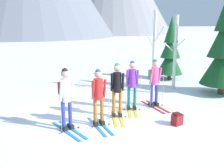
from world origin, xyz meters
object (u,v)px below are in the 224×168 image
skier_in_black (117,87)px  skier_in_pink (154,80)px  skier_in_red (98,94)px  pine_tree_near (171,51)px  skier_in_white (66,95)px  birch_tree_tall (175,52)px  birch_tree_slender (154,52)px  skier_in_purple (132,83)px  backpack_on_snow_front (177,119)px

skier_in_black → skier_in_pink: size_ratio=1.02×
skier_in_red → pine_tree_near: pine_tree_near is taller
skier_in_white → birch_tree_tall: birch_tree_tall is taller
birch_tree_slender → pine_tree_near: bearing=42.4°
skier_in_red → birch_tree_tall: 5.63m
skier_in_purple → birch_tree_slender: bearing=42.6°
skier_in_white → birch_tree_tall: 6.46m
backpack_on_snow_front → skier_in_black: bearing=137.4°
skier_in_purple → birch_tree_slender: birch_tree_slender is taller
birch_tree_tall → skier_in_white: bearing=-153.5°
skier_in_black → skier_in_white: bearing=-166.1°
skier_in_purple → skier_in_pink: (0.95, 0.07, 0.02)m
skier_in_red → skier_in_white: bearing=178.9°
skier_in_black → skier_in_purple: size_ratio=1.02×
birch_tree_tall → backpack_on_snow_front: bearing=-123.4°
skier_in_purple → birch_tree_tall: bearing=31.9°
skier_in_pink → skier_in_purple: bearing=-176.0°
skier_in_white → skier_in_purple: 2.71m
skier_in_pink → birch_tree_slender: bearing=60.4°
pine_tree_near → skier_in_red: bearing=-140.6°
skier_in_white → skier_in_purple: (2.56, 0.89, -0.06)m
skier_in_purple → birch_tree_slender: size_ratio=0.50×
skier_in_purple → backpack_on_snow_front: bearing=-68.8°
birch_tree_tall → pine_tree_near: bearing=61.1°
pine_tree_near → backpack_on_snow_front: 6.83m
skier_in_pink → backpack_on_snow_front: 2.06m
backpack_on_snow_front → skier_in_purple: bearing=111.2°
skier_in_purple → backpack_on_snow_front: size_ratio=4.77×
skier_in_white → skier_in_purple: skier_in_white is taller
skier_in_red → pine_tree_near: bearing=39.4°
skier_in_red → backpack_on_snow_front: skier_in_red is taller
skier_in_white → skier_in_red: (0.98, -0.02, -0.06)m
skier_in_purple → skier_in_white: bearing=-160.9°
skier_in_black → birch_tree_tall: (3.96, 2.43, 0.70)m
birch_tree_tall → skier_in_purple: bearing=-148.1°
skier_in_pink → birch_tree_slender: birch_tree_slender is taller
skier_in_white → backpack_on_snow_front: skier_in_white is taller
skier_in_red → skier_in_purple: (1.58, 0.91, 0.00)m
skier_in_red → birch_tree_slender: bearing=37.3°
skier_in_red → backpack_on_snow_front: bearing=-21.3°
skier_in_white → birch_tree_tall: bearing=26.5°
birch_tree_tall → birch_tree_slender: birch_tree_slender is taller
birch_tree_slender → backpack_on_snow_front: (-1.23, -3.56, -1.67)m
pine_tree_near → backpack_on_snow_front: bearing=-122.0°
skier_in_red → backpack_on_snow_front: 2.58m
pine_tree_near → skier_in_white: bearing=-145.0°
skier_in_red → pine_tree_near: size_ratio=0.51×
skier_in_white → skier_in_black: 1.85m
skier_in_white → backpack_on_snow_front: size_ratio=4.90×
skier_in_black → pine_tree_near: (5.00, 4.32, 0.53)m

